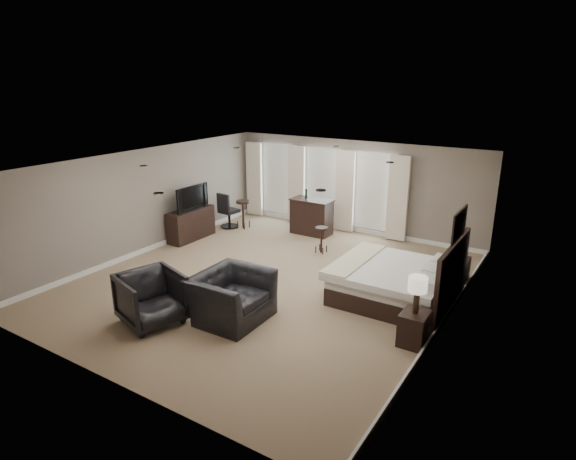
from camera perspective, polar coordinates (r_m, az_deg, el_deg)
The scene contains 16 objects.
room at distance 10.14m, azimuth -2.16°, elevation 0.67°, with size 7.60×8.60×2.64m.
window_bay at distance 14.07m, azimuth 3.90°, elevation 5.12°, with size 5.25×0.20×2.30m.
bed at distance 9.74m, azimuth 12.56°, elevation -4.21°, with size 2.22×2.12×1.41m, color silver.
nightstand_near at distance 8.42m, azimuth 14.70°, elevation -11.20°, with size 0.43×0.52×0.57m, color black.
nightstand_far at distance 10.99m, azimuth 19.40°, elevation -4.59°, with size 0.43×0.53×0.58m, color black.
lamp_near at distance 8.15m, azimuth 15.03°, elevation -7.47°, with size 0.31×0.31×0.64m, color beige.
lamp_far at distance 10.78m, azimuth 19.72°, elevation -1.67°, with size 0.29×0.29×0.61m, color beige.
wall_art at distance 9.13m, azimuth 19.60°, elevation 0.61°, with size 0.04×0.96×0.56m, color slate.
dresser at distance 13.40m, azimuth -11.42°, elevation 0.69°, with size 0.47×1.45×0.84m, color black.
tv at distance 13.27m, azimuth -11.55°, elevation 2.74°, with size 1.15×0.66×0.15m, color black.
armchair_near at distance 8.86m, azimuth -6.76°, elevation -6.97°, with size 1.36×0.88×1.19m, color black.
armchair_far at distance 9.03m, azimuth -15.92°, elevation -7.55°, with size 1.02×0.96×1.05m, color black.
bar_counter at distance 13.56m, azimuth 2.81°, elevation 1.61°, with size 1.16×0.60×1.01m, color black.
bar_stool_left at distance 14.15m, azimuth -5.33°, elevation 1.85°, with size 0.39×0.39×0.83m, color black.
bar_stool_right at distance 12.16m, azimuth 3.98°, elevation -1.18°, with size 0.32×0.32×0.67m, color black.
desk_chair at distance 14.24m, azimuth -7.00°, elevation 2.38°, with size 0.54×0.54×1.06m, color black.
Camera 1 is at (5.47, -8.00, 4.29)m, focal length 30.00 mm.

